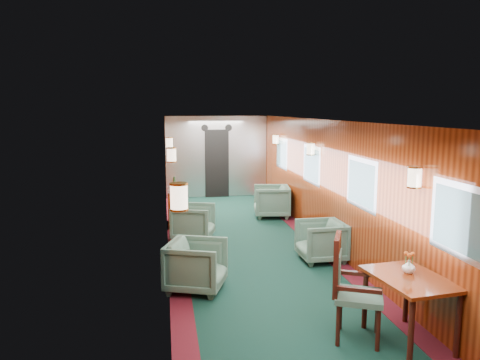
{
  "coord_description": "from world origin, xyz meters",
  "views": [
    {
      "loc": [
        -1.52,
        -7.78,
        2.61
      ],
      "look_at": [
        0.0,
        1.6,
        1.15
      ],
      "focal_mm": 35.0,
      "sensor_mm": 36.0,
      "label": 1
    }
  ],
  "objects_px": {
    "dining_table": "(410,287)",
    "armchair_left_near": "(196,265)",
    "armchair_right_far": "(272,201)",
    "side_chair": "(349,284)",
    "credenza": "(174,207)",
    "armchair_right_near": "(321,241)",
    "armchair_left_far": "(194,222)"
  },
  "relations": [
    {
      "from": "dining_table",
      "to": "armchair_left_near",
      "type": "bearing_deg",
      "value": 132.49
    },
    {
      "from": "armchair_right_far",
      "to": "side_chair",
      "type": "bearing_deg",
      "value": 3.51
    },
    {
      "from": "credenza",
      "to": "armchair_left_near",
      "type": "xyz_separation_m",
      "value": [
        0.23,
        -3.89,
        -0.06
      ]
    },
    {
      "from": "credenza",
      "to": "armchair_right_near",
      "type": "distance_m",
      "value": 3.8
    },
    {
      "from": "side_chair",
      "to": "armchair_right_far",
      "type": "relative_size",
      "value": 1.42
    },
    {
      "from": "armchair_right_near",
      "to": "dining_table",
      "type": "bearing_deg",
      "value": -0.5
    },
    {
      "from": "side_chair",
      "to": "armchair_left_near",
      "type": "xyz_separation_m",
      "value": [
        -1.6,
        1.73,
        -0.29
      ]
    },
    {
      "from": "side_chair",
      "to": "armchair_left_near",
      "type": "bearing_deg",
      "value": 157.32
    },
    {
      "from": "credenza",
      "to": "armchair_left_far",
      "type": "distance_m",
      "value": 1.28
    },
    {
      "from": "dining_table",
      "to": "armchair_left_far",
      "type": "xyz_separation_m",
      "value": [
        -2.11,
        4.58,
        -0.29
      ]
    },
    {
      "from": "armchair_right_near",
      "to": "side_chair",
      "type": "bearing_deg",
      "value": -13.63
    },
    {
      "from": "armchair_left_near",
      "to": "side_chair",
      "type": "bearing_deg",
      "value": -117.25
    },
    {
      "from": "credenza",
      "to": "armchair_right_near",
      "type": "relative_size",
      "value": 1.43
    },
    {
      "from": "credenza",
      "to": "armchair_right_far",
      "type": "xyz_separation_m",
      "value": [
        2.35,
        0.46,
        -0.04
      ]
    },
    {
      "from": "armchair_left_near",
      "to": "dining_table",
      "type": "bearing_deg",
      "value": -110.8
    },
    {
      "from": "side_chair",
      "to": "armchair_right_near",
      "type": "relative_size",
      "value": 1.57
    },
    {
      "from": "side_chair",
      "to": "armchair_left_far",
      "type": "relative_size",
      "value": 1.54
    },
    {
      "from": "armchair_left_near",
      "to": "armchair_right_far",
      "type": "xyz_separation_m",
      "value": [
        2.12,
        4.34,
        0.02
      ]
    },
    {
      "from": "dining_table",
      "to": "armchair_left_far",
      "type": "bearing_deg",
      "value": 107.86
    },
    {
      "from": "dining_table",
      "to": "armchair_right_near",
      "type": "distance_m",
      "value": 2.92
    },
    {
      "from": "credenza",
      "to": "armchair_right_near",
      "type": "xyz_separation_m",
      "value": [
        2.45,
        -2.9,
        -0.07
      ]
    },
    {
      "from": "dining_table",
      "to": "armchair_right_far",
      "type": "height_order",
      "value": "armchair_right_far"
    },
    {
      "from": "armchair_right_far",
      "to": "armchair_right_near",
      "type": "bearing_deg",
      "value": 9.99
    },
    {
      "from": "side_chair",
      "to": "credenza",
      "type": "distance_m",
      "value": 5.91
    },
    {
      "from": "dining_table",
      "to": "credenza",
      "type": "height_order",
      "value": "credenza"
    },
    {
      "from": "armchair_left_far",
      "to": "armchair_right_near",
      "type": "xyz_separation_m",
      "value": [
        2.09,
        -1.68,
        -0.01
      ]
    },
    {
      "from": "dining_table",
      "to": "armchair_left_near",
      "type": "distance_m",
      "value": 2.96
    },
    {
      "from": "credenza",
      "to": "armchair_left_near",
      "type": "bearing_deg",
      "value": -86.57
    },
    {
      "from": "dining_table",
      "to": "credenza",
      "type": "distance_m",
      "value": 6.31
    },
    {
      "from": "armchair_right_near",
      "to": "credenza",
      "type": "bearing_deg",
      "value": -140.83
    },
    {
      "from": "armchair_left_near",
      "to": "armchair_right_near",
      "type": "distance_m",
      "value": 2.42
    },
    {
      "from": "side_chair",
      "to": "dining_table",
      "type": "bearing_deg",
      "value": 7.42
    }
  ]
}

